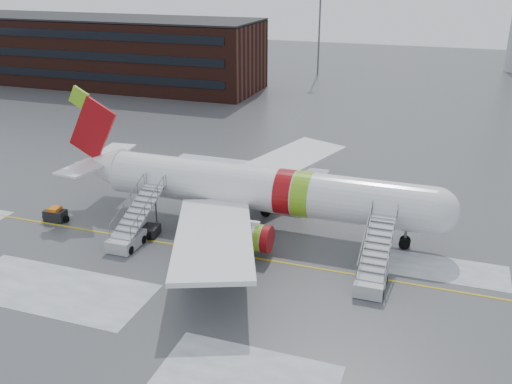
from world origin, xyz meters
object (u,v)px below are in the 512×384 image
at_px(airliner, 253,189).
at_px(baggage_tractor, 55,215).
at_px(airstair_fwd, 373,271).
at_px(pushback_tug, 139,226).
at_px(airstair_aft, 131,231).

bearing_deg(airliner, baggage_tractor, -163.88).
bearing_deg(baggage_tractor, airstair_fwd, -3.31).
xyz_separation_m(airliner, pushback_tug, (-8.48, -4.92, -2.67)).
distance_m(airliner, airstair_fwd, 13.29).
distance_m(pushback_tug, baggage_tractor, 8.47).
relative_size(airstair_aft, baggage_tractor, 3.13).
bearing_deg(pushback_tug, baggage_tractor, 179.88).
bearing_deg(pushback_tug, airliner, 30.11).
bearing_deg(airstair_fwd, airliner, 150.03).
bearing_deg(airliner, pushback_tug, -149.89).
xyz_separation_m(airliner, airstair_aft, (-8.26, -6.54, -2.35)).
relative_size(airliner, pushback_tug, 11.36).
distance_m(airstair_fwd, pushback_tug, 19.88).
xyz_separation_m(airstair_aft, pushback_tug, (-0.22, 1.62, -0.32)).
bearing_deg(pushback_tug, airstair_aft, -82.42).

